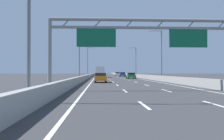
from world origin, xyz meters
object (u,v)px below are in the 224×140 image
object	(u,v)px
streetlamp_left_mid	(81,51)
blue_car	(122,74)
box_truck	(100,72)
orange_car	(101,77)
streetlamp_right_mid	(160,52)
green_car	(131,76)
sign_gantry	(144,35)
streetlamp_left_far	(88,60)
white_car	(117,74)
streetlamp_right_far	(135,60)
streetlamp_left_near	(33,1)

from	to	relation	value
streetlamp_left_mid	blue_car	xyz separation A→B (m)	(11.06, 35.06, -4.63)
box_truck	orange_car	bearing A→B (deg)	-90.03
streetlamp_right_mid	orange_car	xyz separation A→B (m)	(-11.26, -7.92, -4.63)
green_car	box_truck	world-z (taller)	box_truck
sign_gantry	streetlamp_left_mid	distance (m)	25.47
streetlamp_left_far	orange_car	xyz separation A→B (m)	(3.68, -40.55, -4.63)
streetlamp_right_mid	green_car	size ratio (longest dim) A/B	2.02
orange_car	white_car	distance (m)	66.72
sign_gantry	blue_car	size ratio (longest dim) A/B	3.66
green_car	box_truck	distance (m)	15.29
sign_gantry	streetlamp_left_mid	size ratio (longest dim) A/B	1.78
streetlamp_right_far	white_car	xyz separation A→B (m)	(-3.79, 25.76, -4.61)
streetlamp_left_near	box_truck	bearing A→B (deg)	86.39
streetlamp_right_far	box_truck	distance (m)	13.56
green_car	orange_car	bearing A→B (deg)	-109.60
blue_car	white_car	bearing A→B (deg)	89.78
streetlamp_right_mid	orange_car	distance (m)	14.52
streetlamp_left_far	streetlamp_left_near	bearing A→B (deg)	-90.00
streetlamp_left_mid	streetlamp_left_far	bearing A→B (deg)	90.00
streetlamp_right_mid	white_car	size ratio (longest dim) A/B	2.16
streetlamp_left_near	white_car	bearing A→B (deg)	83.02
streetlamp_left_near	white_car	xyz separation A→B (m)	(11.14, 91.01, -4.61)
blue_car	streetlamp_left_far	bearing A→B (deg)	-167.57
streetlamp_left_near	box_truck	xyz separation A→B (m)	(3.70, 58.63, -3.70)
streetlamp_right_far	green_car	size ratio (longest dim) A/B	2.02
green_car	white_car	size ratio (longest dim) A/B	1.07
streetlamp_left_mid	streetlamp_right_mid	distance (m)	14.93
streetlamp_right_mid	white_car	xyz separation A→B (m)	(-3.79, 58.38, -4.61)
streetlamp_right_mid	sign_gantry	bearing A→B (deg)	-107.13
sign_gantry	streetlamp_left_mid	xyz separation A→B (m)	(-7.42, 24.35, 0.56)
sign_gantry	blue_car	distance (m)	59.66
green_car	white_car	bearing A→B (deg)	89.80
streetlamp_right_mid	streetlamp_left_far	size ratio (longest dim) A/B	1.00
streetlamp_left_far	sign_gantry	bearing A→B (deg)	-82.58
streetlamp_left_mid	white_car	distance (m)	59.61
streetlamp_left_mid	streetlamp_left_far	size ratio (longest dim) A/B	1.00
streetlamp_right_far	white_car	distance (m)	26.44
green_car	streetlamp_left_near	bearing A→B (deg)	-103.65
streetlamp_right_far	green_car	distance (m)	20.94
green_car	blue_car	bearing A→B (deg)	89.81
streetlamp_left_far	streetlamp_right_far	size ratio (longest dim) A/B	1.00
streetlamp_left_far	green_car	size ratio (longest dim) A/B	2.02
streetlamp_left_near	white_car	distance (m)	91.80
sign_gantry	streetlamp_right_far	distance (m)	57.47
streetlamp_left_mid	streetlamp_right_mid	xyz separation A→B (m)	(14.93, 0.00, 0.00)
box_truck	green_car	bearing A→B (deg)	-61.47
streetlamp_left_near	streetlamp_right_far	xyz separation A→B (m)	(14.93, 65.25, 0.00)
box_truck	streetlamp_left_mid	bearing A→B (deg)	-98.09
streetlamp_left_near	white_car	world-z (taller)	streetlamp_left_near
orange_car	white_car	xyz separation A→B (m)	(7.47, 66.30, 0.02)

